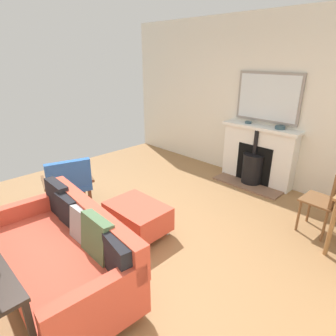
{
  "coord_description": "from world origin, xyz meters",
  "views": [
    {
      "loc": [
        1.72,
        2.36,
        2.15
      ],
      "look_at": [
        -0.61,
        0.01,
        0.83
      ],
      "focal_mm": 30.03,
      "sensor_mm": 36.0,
      "label": 1
    }
  ],
  "objects_px": {
    "ottoman": "(138,216)",
    "armchair_accent": "(68,181)",
    "sofa": "(66,253)",
    "mantel_bowl_far": "(280,127)",
    "mantel_bowl_near": "(248,122)",
    "dining_chair_near_fireplace": "(329,197)",
    "fireplace": "(257,158)"
  },
  "relations": [
    {
      "from": "fireplace",
      "to": "armchair_accent",
      "type": "bearing_deg",
      "value": -26.98
    },
    {
      "from": "armchair_accent",
      "to": "ottoman",
      "type": "bearing_deg",
      "value": 105.22
    },
    {
      "from": "mantel_bowl_near",
      "to": "dining_chair_near_fireplace",
      "type": "height_order",
      "value": "mantel_bowl_near"
    },
    {
      "from": "dining_chair_near_fireplace",
      "to": "armchair_accent",
      "type": "bearing_deg",
      "value": -55.51
    },
    {
      "from": "ottoman",
      "to": "armchair_accent",
      "type": "distance_m",
      "value": 1.24
    },
    {
      "from": "mantel_bowl_near",
      "to": "mantel_bowl_far",
      "type": "distance_m",
      "value": 0.58
    },
    {
      "from": "sofa",
      "to": "armchair_accent",
      "type": "relative_size",
      "value": 2.25
    },
    {
      "from": "mantel_bowl_near",
      "to": "mantel_bowl_far",
      "type": "relative_size",
      "value": 0.74
    },
    {
      "from": "fireplace",
      "to": "dining_chair_near_fireplace",
      "type": "relative_size",
      "value": 1.51
    },
    {
      "from": "mantel_bowl_far",
      "to": "dining_chair_near_fireplace",
      "type": "distance_m",
      "value": 1.53
    },
    {
      "from": "fireplace",
      "to": "ottoman",
      "type": "height_order",
      "value": "fireplace"
    },
    {
      "from": "sofa",
      "to": "ottoman",
      "type": "xyz_separation_m",
      "value": [
        -1.05,
        -0.19,
        -0.12
      ]
    },
    {
      "from": "fireplace",
      "to": "sofa",
      "type": "bearing_deg",
      "value": -1.12
    },
    {
      "from": "ottoman",
      "to": "mantel_bowl_far",
      "type": "bearing_deg",
      "value": 167.21
    },
    {
      "from": "mantel_bowl_far",
      "to": "sofa",
      "type": "xyz_separation_m",
      "value": [
        3.6,
        -0.39,
        -0.71
      ]
    },
    {
      "from": "fireplace",
      "to": "ottoman",
      "type": "bearing_deg",
      "value": -5.9
    },
    {
      "from": "fireplace",
      "to": "mantel_bowl_far",
      "type": "height_order",
      "value": "mantel_bowl_far"
    },
    {
      "from": "mantel_bowl_far",
      "to": "sofa",
      "type": "relative_size",
      "value": 0.09
    },
    {
      "from": "sofa",
      "to": "armchair_accent",
      "type": "height_order",
      "value": "sofa"
    },
    {
      "from": "mantel_bowl_far",
      "to": "armchair_accent",
      "type": "height_order",
      "value": "mantel_bowl_far"
    },
    {
      "from": "mantel_bowl_near",
      "to": "armchair_accent",
      "type": "relative_size",
      "value": 0.15
    },
    {
      "from": "mantel_bowl_near",
      "to": "mantel_bowl_far",
      "type": "xyz_separation_m",
      "value": [
        0.0,
        0.58,
        0.01
      ]
    },
    {
      "from": "ottoman",
      "to": "dining_chair_near_fireplace",
      "type": "relative_size",
      "value": 0.87
    },
    {
      "from": "sofa",
      "to": "dining_chair_near_fireplace",
      "type": "xyz_separation_m",
      "value": [
        -2.7,
        1.5,
        0.17
      ]
    },
    {
      "from": "fireplace",
      "to": "sofa",
      "type": "xyz_separation_m",
      "value": [
        3.56,
        -0.07,
        -0.11
      ]
    },
    {
      "from": "mantel_bowl_near",
      "to": "armchair_accent",
      "type": "bearing_deg",
      "value": -22.37
    },
    {
      "from": "ottoman",
      "to": "mantel_bowl_near",
      "type": "bearing_deg",
      "value": 180.0
    },
    {
      "from": "mantel_bowl_far",
      "to": "ottoman",
      "type": "bearing_deg",
      "value": -12.79
    },
    {
      "from": "sofa",
      "to": "ottoman",
      "type": "bearing_deg",
      "value": -169.71
    },
    {
      "from": "mantel_bowl_near",
      "to": "armchair_accent",
      "type": "xyz_separation_m",
      "value": [
        2.88,
        -1.18,
        -0.61
      ]
    },
    {
      "from": "armchair_accent",
      "to": "dining_chair_near_fireplace",
      "type": "relative_size",
      "value": 0.9
    },
    {
      "from": "sofa",
      "to": "ottoman",
      "type": "relative_size",
      "value": 2.35
    }
  ]
}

